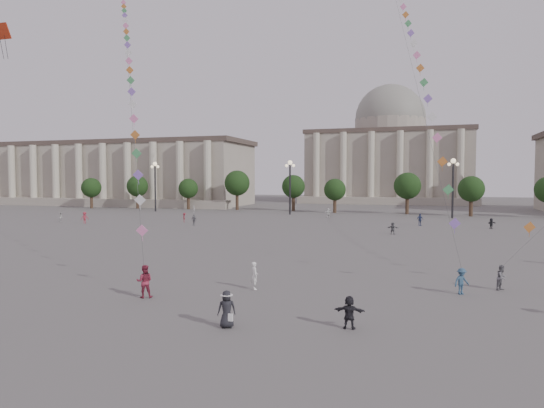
% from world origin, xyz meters
% --- Properties ---
extents(ground, '(360.00, 360.00, 0.00)m').
position_xyz_m(ground, '(0.00, 0.00, 0.00)').
color(ground, '#504D4B').
rests_on(ground, ground).
extents(hall_west, '(84.00, 26.22, 17.20)m').
position_xyz_m(hall_west, '(-75.00, 93.89, 8.43)').
color(hall_west, gray).
rests_on(hall_west, ground).
extents(hall_central, '(48.30, 34.30, 35.50)m').
position_xyz_m(hall_central, '(0.00, 129.22, 14.23)').
color(hall_central, gray).
rests_on(hall_central, ground).
extents(tree_row, '(137.12, 5.12, 8.00)m').
position_xyz_m(tree_row, '(0.00, 78.00, 5.39)').
color(tree_row, '#36241B').
rests_on(tree_row, ground).
extents(lamp_post_far_west, '(2.00, 0.90, 10.65)m').
position_xyz_m(lamp_post_far_west, '(-45.00, 70.00, 7.35)').
color(lamp_post_far_west, '#262628').
rests_on(lamp_post_far_west, ground).
extents(lamp_post_mid_west, '(2.00, 0.90, 10.65)m').
position_xyz_m(lamp_post_mid_west, '(-15.00, 70.00, 7.35)').
color(lamp_post_mid_west, '#262628').
rests_on(lamp_post_mid_west, ground).
extents(lamp_post_mid_east, '(2.00, 0.90, 10.65)m').
position_xyz_m(lamp_post_mid_east, '(15.00, 70.00, 7.35)').
color(lamp_post_mid_east, '#262628').
rests_on(lamp_post_mid_east, ground).
extents(person_crowd_0, '(1.14, 0.89, 1.81)m').
position_xyz_m(person_crowd_0, '(9.57, 54.05, 0.90)').
color(person_crowd_0, navy).
rests_on(person_crowd_0, ground).
extents(person_crowd_1, '(0.94, 0.98, 1.59)m').
position_xyz_m(person_crowd_1, '(-46.19, 42.92, 0.79)').
color(person_crowd_1, '#B5B5B1').
rests_on(person_crowd_1, ground).
extents(person_crowd_2, '(1.30, 1.32, 1.82)m').
position_xyz_m(person_crowd_2, '(-40.93, 42.05, 0.91)').
color(person_crowd_2, '#9E2B3A').
rests_on(person_crowd_2, ground).
extents(person_crowd_3, '(1.48, 0.53, 1.57)m').
position_xyz_m(person_crowd_3, '(6.76, 0.72, 0.79)').
color(person_crowd_3, black).
rests_on(person_crowd_3, ground).
extents(person_crowd_4, '(1.59, 1.32, 1.71)m').
position_xyz_m(person_crowd_4, '(-6.44, 64.82, 0.86)').
color(person_crowd_4, silver).
rests_on(person_crowd_4, ground).
extents(person_crowd_9, '(1.34, 1.25, 1.50)m').
position_xyz_m(person_crowd_9, '(19.21, 52.18, 0.75)').
color(person_crowd_9, black).
rests_on(person_crowd_9, ground).
extents(person_crowd_10, '(0.56, 0.66, 1.53)m').
position_xyz_m(person_crowd_10, '(-34.85, 68.00, 0.76)').
color(person_crowd_10, '#AFAFAB').
rests_on(person_crowd_10, ground).
extents(person_crowd_12, '(1.47, 0.65, 1.53)m').
position_xyz_m(person_crowd_12, '(6.38, 41.15, 0.77)').
color(person_crowd_12, '#5C5D61').
rests_on(person_crowd_12, ground).
extents(person_crowd_13, '(0.69, 0.77, 1.76)m').
position_xyz_m(person_crowd_13, '(-0.19, 7.08, 0.88)').
color(person_crowd_13, white).
rests_on(person_crowd_13, ground).
extents(person_crowd_16, '(1.01, 0.55, 1.63)m').
position_xyz_m(person_crowd_16, '(-23.14, 44.48, 0.82)').
color(person_crowd_16, slate).
rests_on(person_crowd_16, ground).
extents(person_crowd_17, '(0.97, 1.12, 1.50)m').
position_xyz_m(person_crowd_17, '(-26.97, 48.75, 0.75)').
color(person_crowd_17, maroon).
rests_on(person_crowd_17, ground).
extents(kite_flyer_0, '(1.17, 1.07, 1.95)m').
position_xyz_m(kite_flyer_0, '(-5.70, 3.09, 0.97)').
color(kite_flyer_0, maroon).
rests_on(kite_flyer_0, ground).
extents(kite_flyer_1, '(1.19, 1.12, 1.62)m').
position_xyz_m(kite_flyer_1, '(12.30, 9.54, 0.81)').
color(kite_flyer_1, '#2E4D69').
rests_on(kite_flyer_1, ground).
extents(kite_flyer_2, '(0.95, 0.98, 1.59)m').
position_xyz_m(kite_flyer_2, '(14.82, 11.55, 0.79)').
color(kite_flyer_2, slate).
rests_on(kite_flyer_2, ground).
extents(hat_person, '(1.03, 0.91, 1.77)m').
position_xyz_m(hat_person, '(1.20, -0.82, 0.92)').
color(hat_person, black).
rests_on(hat_person, ground).
extents(kite_train_west, '(31.97, 44.22, 67.50)m').
position_xyz_m(kite_train_west, '(-22.46, 26.70, 22.39)').
color(kite_train_west, '#3F3F3F').
rests_on(kite_train_west, ground).
extents(kite_train_mid, '(10.05, 51.94, 70.82)m').
position_xyz_m(kite_train_mid, '(7.33, 37.23, 26.57)').
color(kite_train_mid, '#3F3F3F').
rests_on(kite_train_mid, ground).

